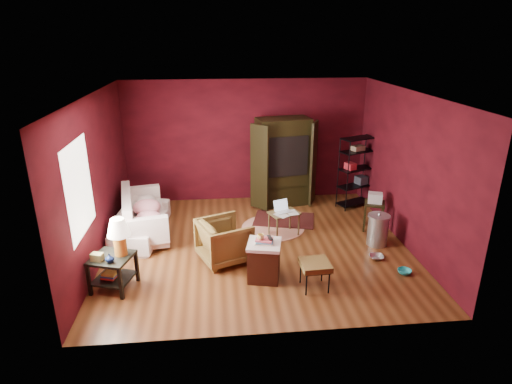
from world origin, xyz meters
The scene contains 18 objects.
room centered at (-0.04, -0.01, 1.40)m, with size 5.54×5.04×2.84m.
sofa centered at (-2.20, 0.69, 0.38)m, with size 1.93×0.56×0.75m, color beige.
armchair centered at (-0.62, -0.47, 0.41)m, with size 0.80×0.75×0.82m, color black.
pet_bowl_steel centered at (2.05, -0.70, 0.13)m, with size 0.25×0.06×0.25m, color silver.
pet_bowl_turquoise centered at (2.33, -1.23, 0.11)m, with size 0.23×0.07×0.23m, color #25A9AE.
vase centered at (-2.34, -1.35, 0.61)m, with size 0.13×0.14×0.13m, color #0C183C.
mug centered at (-0.06, -1.15, 0.76)m, with size 0.11×0.09×0.11m, color #E2C26E.
side_table centered at (-2.28, -1.15, 0.69)m, with size 0.72×0.72×1.14m.
sofa_cushions centered at (-2.18, 0.71, 0.39)m, with size 1.09×1.99×0.79m.
hamper centered at (-0.01, -1.13, 0.33)m, with size 0.62×0.62×0.73m.
footstool centered at (0.74, -1.49, 0.39)m, with size 0.46×0.46×0.45m.
rug_round centered at (0.41, 0.76, 0.01)m, with size 1.46×1.46×0.01m.
rug_oriental centered at (0.69, 1.11, 0.02)m, with size 1.42×1.11×0.01m.
laptop_desk centered at (0.57, 0.41, 0.43)m, with size 0.67×0.59×0.69m.
tv_armoire centered at (0.80, 2.06, 1.04)m, with size 1.55×0.99×1.99m.
wire_shelving centered at (2.42, 1.74, 0.88)m, with size 0.86×0.63×1.61m.
small_stand centered at (2.40, 0.48, 0.58)m, with size 0.50×0.50×0.78m.
trash_can centered at (2.24, -0.17, 0.30)m, with size 0.45×0.45×0.64m.
Camera 1 is at (-0.74, -7.11, 3.74)m, focal length 30.00 mm.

